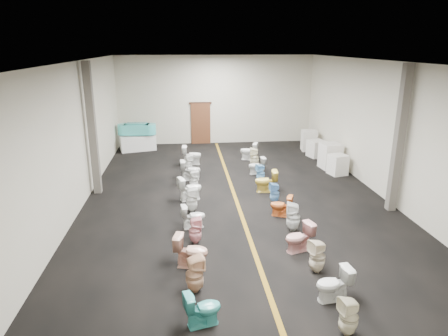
{
  "coord_description": "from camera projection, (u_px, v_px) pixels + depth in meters",
  "views": [
    {
      "loc": [
        -1.66,
        -12.59,
        5.0
      ],
      "look_at": [
        -0.28,
        1.0,
        0.76
      ],
      "focal_mm": 32.0,
      "sensor_mm": 36.0,
      "label": 1
    }
  ],
  "objects": [
    {
      "name": "appliance_crate_b",
      "position": [
        330.0,
        156.0,
        16.71
      ],
      "size": [
        0.86,
        0.86,
        1.06
      ],
      "primitive_type": "cube",
      "rotation": [
        0.0,
        0.0,
        0.13
      ],
      "color": "silver",
      "rests_on": "floor"
    },
    {
      "name": "toilet_right_8",
      "position": [
        261.0,
        173.0,
        15.05
      ],
      "size": [
        0.4,
        0.39,
        0.71
      ],
      "primitive_type": "imported",
      "rotation": [
        0.0,
        0.0,
        -1.31
      ],
      "color": "#76B9EB",
      "rests_on": "floor"
    },
    {
      "name": "back_door",
      "position": [
        201.0,
        124.0,
        20.76
      ],
      "size": [
        1.0,
        0.1,
        2.1
      ],
      "primitive_type": "cube",
      "color": "#562D19",
      "rests_on": "floor"
    },
    {
      "name": "toilet_right_9",
      "position": [
        257.0,
        166.0,
        16.0
      ],
      "size": [
        0.7,
        0.44,
        0.68
      ],
      "primitive_type": "imported",
      "rotation": [
        0.0,
        0.0,
        -1.48
      ],
      "color": "silver",
      "rests_on": "floor"
    },
    {
      "name": "column_right",
      "position": [
        399.0,
        140.0,
        11.97
      ],
      "size": [
        0.25,
        0.25,
        4.5
      ],
      "primitive_type": "cube",
      "color": "#59544C",
      "rests_on": "floor"
    },
    {
      "name": "column_left",
      "position": [
        92.0,
        130.0,
        13.43
      ],
      "size": [
        0.25,
        0.25,
        4.5
      ],
      "primitive_type": "cube",
      "color": "#59544C",
      "rests_on": "floor"
    },
    {
      "name": "toilet_left_10",
      "position": [
        192.0,
        155.0,
        17.25
      ],
      "size": [
        0.84,
        0.52,
        0.83
      ],
      "primitive_type": "imported",
      "rotation": [
        0.0,
        0.0,
        1.51
      ],
      "color": "white",
      "rests_on": "floor"
    },
    {
      "name": "toilet_right_4",
      "position": [
        293.0,
        217.0,
        11.08
      ],
      "size": [
        0.46,
        0.45,
        0.83
      ],
      "primitive_type": "imported",
      "rotation": [
        0.0,
        0.0,
        -1.81
      ],
      "color": "silver",
      "rests_on": "floor"
    },
    {
      "name": "toilet_left_9",
      "position": [
        189.0,
        163.0,
        16.36
      ],
      "size": [
        0.39,
        0.39,
        0.68
      ],
      "primitive_type": "imported",
      "rotation": [
        0.0,
        0.0,
        1.89
      ],
      "color": "white",
      "rests_on": "floor"
    },
    {
      "name": "wall_back",
      "position": [
        216.0,
        100.0,
        20.54
      ],
      "size": [
        10.0,
        0.0,
        10.0
      ],
      "primitive_type": "plane",
      "rotation": [
        1.57,
        0.0,
        0.0
      ],
      "color": "beige",
      "rests_on": "ground"
    },
    {
      "name": "toilet_right_2",
      "position": [
        317.0,
        256.0,
        9.05
      ],
      "size": [
        0.46,
        0.45,
        0.8
      ],
      "primitive_type": "imported",
      "rotation": [
        0.0,
        0.0,
        -1.27
      ],
      "color": "beige",
      "rests_on": "floor"
    },
    {
      "name": "toilet_left_6",
      "position": [
        190.0,
        188.0,
        13.31
      ],
      "size": [
        0.89,
        0.68,
        0.81
      ],
      "primitive_type": "imported",
      "rotation": [
        0.0,
        0.0,
        1.9
      ],
      "color": "white",
      "rests_on": "floor"
    },
    {
      "name": "aisle_stripe",
      "position": [
        235.0,
        197.0,
        13.6
      ],
      "size": [
        0.12,
        15.6,
        0.01
      ],
      "primitive_type": "cube",
      "color": "#825D13",
      "rests_on": "floor"
    },
    {
      "name": "toilet_right_0",
      "position": [
        349.0,
        317.0,
        7.07
      ],
      "size": [
        0.39,
        0.39,
        0.75
      ],
      "primitive_type": "imported",
      "rotation": [
        0.0,
        0.0,
        -1.42
      ],
      "color": "beige",
      "rests_on": "floor"
    },
    {
      "name": "toilet_left_8",
      "position": [
        190.0,
        170.0,
        15.29
      ],
      "size": [
        0.78,
        0.47,
        0.78
      ],
      "primitive_type": "imported",
      "rotation": [
        0.0,
        0.0,
        1.61
      ],
      "color": "silver",
      "rests_on": "floor"
    },
    {
      "name": "toilet_right_7",
      "position": [
        266.0,
        181.0,
        14.03
      ],
      "size": [
        0.81,
        0.51,
        0.79
      ],
      "primitive_type": "imported",
      "rotation": [
        0.0,
        0.0,
        -1.65
      ],
      "color": "#E4C44A",
      "rests_on": "floor"
    },
    {
      "name": "toilet_left_0",
      "position": [
        203.0,
        308.0,
        7.34
      ],
      "size": [
        0.76,
        0.55,
        0.7
      ],
      "primitive_type": "imported",
      "rotation": [
        0.0,
        0.0,
        1.83
      ],
      "color": "teal",
      "rests_on": "floor"
    },
    {
      "name": "toilet_left_4",
      "position": [
        193.0,
        216.0,
        11.28
      ],
      "size": [
        0.72,
        0.47,
        0.69
      ],
      "primitive_type": "imported",
      "rotation": [
        0.0,
        0.0,
        1.7
      ],
      "color": "silver",
      "rests_on": "floor"
    },
    {
      "name": "toilet_left_2",
      "position": [
        191.0,
        251.0,
        9.27
      ],
      "size": [
        0.87,
        0.62,
        0.8
      ],
      "primitive_type": "imported",
      "rotation": [
        0.0,
        0.0,
        1.33
      ],
      "color": "#DAA08A",
      "rests_on": "floor"
    },
    {
      "name": "toilet_right_11",
      "position": [
        249.0,
        151.0,
        17.96
      ],
      "size": [
        0.9,
        0.72,
        0.8
      ],
      "primitive_type": "imported",
      "rotation": [
        0.0,
        0.0,
        -1.97
      ],
      "color": "white",
      "rests_on": "floor"
    },
    {
      "name": "door_frame",
      "position": [
        200.0,
        103.0,
        20.45
      ],
      "size": [
        1.15,
        0.08,
        0.1
      ],
      "primitive_type": "cube",
      "color": "#331C11",
      "rests_on": "back_door"
    },
    {
      "name": "toilet_right_10",
      "position": [
        254.0,
        157.0,
        16.9
      ],
      "size": [
        0.44,
        0.43,
        0.83
      ],
      "primitive_type": "imported",
      "rotation": [
        0.0,
        0.0,
        -1.74
      ],
      "color": "#F4ECC6",
      "rests_on": "floor"
    },
    {
      "name": "ceiling",
      "position": [
        236.0,
        61.0,
        12.27
      ],
      "size": [
        16.0,
        16.0,
        0.0
      ],
      "primitive_type": "plane",
      "rotation": [
        3.14,
        0.0,
        0.0
      ],
      "color": "black",
      "rests_on": "ground"
    },
    {
      "name": "display_table",
      "position": [
        138.0,
        143.0,
        19.62
      ],
      "size": [
        1.84,
        1.25,
        0.75
      ],
      "primitive_type": "cube",
      "rotation": [
        0.0,
        0.0,
        0.27
      ],
      "color": "white",
      "rests_on": "floor"
    },
    {
      "name": "toilet_left_1",
      "position": [
        195.0,
        274.0,
        8.31
      ],
      "size": [
        0.47,
        0.46,
        0.83
      ],
      "primitive_type": "imported",
      "rotation": [
        0.0,
        0.0,
        1.83
      ],
      "color": "tan",
      "rests_on": "floor"
    },
    {
      "name": "toilet_right_3",
      "position": [
        299.0,
        237.0,
        9.98
      ],
      "size": [
        0.82,
        0.61,
        0.75
      ],
      "primitive_type": "imported",
      "rotation": [
        0.0,
        0.0,
        -1.27
      ],
      "color": "#D89793",
      "rests_on": "floor"
    },
    {
      "name": "appliance_crate_a",
      "position": [
        338.0,
        165.0,
        15.92
      ],
      "size": [
        0.76,
        0.76,
        0.81
      ],
      "primitive_type": "cube",
      "rotation": [
        0.0,
        0.0,
        0.24
      ],
      "color": "silver",
      "rests_on": "floor"
    },
    {
      "name": "toilet_right_1",
      "position": [
        334.0,
        284.0,
        8.05
      ],
      "size": [
        0.76,
        0.49,
        0.73
      ],
      "primitive_type": "imported",
      "rotation": [
        0.0,
        0.0,
        -1.45
      ],
      "color": "silver",
      "rests_on": "floor"
    },
    {
      "name": "wall_right",
      "position": [
        383.0,
        130.0,
        13.42
      ],
      "size": [
        0.0,
        16.0,
        16.0
      ],
      "primitive_type": "plane",
      "rotation": [
        1.57,
        0.0,
        -1.57
      ],
      "color": "beige",
      "rests_on": "ground"
    },
    {
      "name": "toilet_left_7",
      "position": [
        194.0,
        180.0,
        14.3
      ],
      "size": [
        0.4,
        0.4,
        0.7
      ],
      "primitive_type": "imported",
      "rotation": [
        0.0,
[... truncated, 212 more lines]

